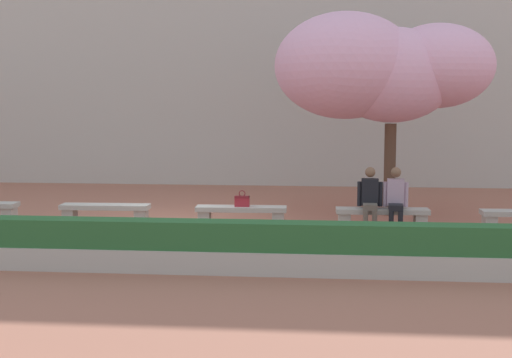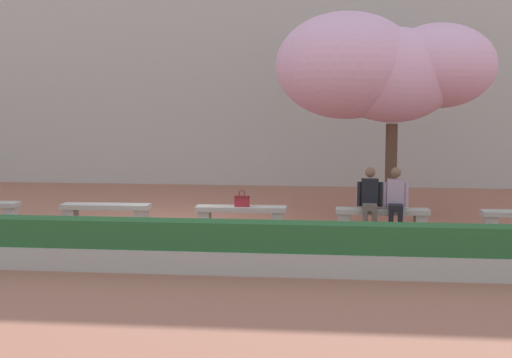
{
  "view_description": "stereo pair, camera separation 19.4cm",
  "coord_description": "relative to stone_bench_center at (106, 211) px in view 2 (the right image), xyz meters",
  "views": [
    {
      "loc": [
        3.15,
        -14.46,
        2.69
      ],
      "look_at": [
        1.73,
        0.2,
        1.0
      ],
      "focal_mm": 50.0,
      "sensor_mm": 36.0,
      "label": 1
    },
    {
      "loc": [
        3.35,
        -14.44,
        2.69
      ],
      "look_at": [
        1.73,
        0.2,
        1.0
      ],
      "focal_mm": 50.0,
      "sensor_mm": 36.0,
      "label": 2
    }
  ],
  "objects": [
    {
      "name": "stone_bench_east_end",
      "position": [
        5.78,
        0.0,
        0.0
      ],
      "size": [
        1.89,
        0.48,
        0.45
      ],
      "color": "#ADA89E",
      "rests_on": "ground"
    },
    {
      "name": "building_facade",
      "position": [
        1.44,
        9.14,
        4.36
      ],
      "size": [
        32.64,
        4.0,
        9.34
      ],
      "primitive_type": "cube",
      "color": "#B7B2A8",
      "rests_on": "ground"
    },
    {
      "name": "planter_hedge_foreground",
      "position": [
        1.44,
        -3.77,
        0.08
      ],
      "size": [
        20.89,
        0.5,
        0.8
      ],
      "color": "#ADA89E",
      "rests_on": "ground"
    },
    {
      "name": "cherry_tree_main",
      "position": [
        5.83,
        2.12,
        3.04
      ],
      "size": [
        4.99,
        3.56,
        4.63
      ],
      "color": "#513828",
      "rests_on": "ground"
    },
    {
      "name": "ground_plane",
      "position": [
        1.44,
        0.0,
        -0.31
      ],
      "size": [
        100.0,
        100.0,
        0.0
      ],
      "primitive_type": "plane",
      "color": "#9E604C"
    },
    {
      "name": "person_seated_right",
      "position": [
        6.03,
        -0.05,
        0.39
      ],
      "size": [
        0.51,
        0.7,
        1.29
      ],
      "color": "black",
      "rests_on": "ground"
    },
    {
      "name": "person_seated_left",
      "position": [
        5.52,
        -0.05,
        0.39
      ],
      "size": [
        0.51,
        0.69,
        1.29
      ],
      "color": "black",
      "rests_on": "ground"
    },
    {
      "name": "handbag",
      "position": [
        2.91,
        -0.02,
        0.27
      ],
      "size": [
        0.3,
        0.15,
        0.34
      ],
      "color": "#A3232D",
      "rests_on": "stone_bench_near_east"
    },
    {
      "name": "stone_bench_near_east",
      "position": [
        2.89,
        0.0,
        0.0
      ],
      "size": [
        1.89,
        0.48,
        0.45
      ],
      "color": "#ADA89E",
      "rests_on": "ground"
    },
    {
      "name": "stone_bench_center",
      "position": [
        0.0,
        0.0,
        0.0
      ],
      "size": [
        1.89,
        0.48,
        0.45
      ],
      "color": "#ADA89E",
      "rests_on": "ground"
    }
  ]
}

